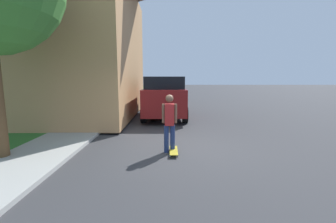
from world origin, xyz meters
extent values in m
plane|color=#333335|center=(0.00, 0.00, 0.00)|extent=(120.00, 120.00, 0.00)
cube|color=#2D6B28|center=(-8.00, 6.00, 0.04)|extent=(10.00, 80.00, 0.08)
cube|color=#9E9E99|center=(-3.60, 6.00, 0.05)|extent=(1.80, 80.00, 0.10)
cube|color=tan|center=(-7.27, 5.45, 3.25)|extent=(10.66, 7.89, 6.34)
cube|color=maroon|center=(-0.38, 5.20, 0.94)|extent=(1.97, 4.63, 1.19)
cube|color=black|center=(-0.38, 5.32, 1.81)|extent=(1.82, 3.61, 0.56)
cylinder|color=black|center=(-1.32, 6.64, 0.38)|extent=(0.24, 0.76, 0.76)
cylinder|color=black|center=(0.57, 6.64, 0.38)|extent=(0.24, 0.76, 0.76)
cylinder|color=black|center=(-1.32, 3.77, 0.38)|extent=(0.24, 0.76, 0.76)
cylinder|color=black|center=(0.57, 3.77, 0.38)|extent=(0.24, 0.76, 0.76)
cube|color=#B7B7BC|center=(-0.80, 13.66, 0.51)|extent=(1.80, 4.25, 0.69)
cube|color=black|center=(-0.80, 13.55, 1.11)|extent=(1.58, 2.21, 0.51)
cylinder|color=black|center=(-1.67, 14.93, 0.31)|extent=(0.20, 0.62, 0.62)
cylinder|color=black|center=(0.06, 14.93, 0.31)|extent=(0.20, 0.62, 0.62)
cylinder|color=black|center=(-1.67, 12.39, 0.31)|extent=(0.20, 0.62, 0.62)
cylinder|color=black|center=(0.06, 12.39, 0.31)|extent=(0.20, 0.62, 0.62)
cylinder|color=navy|center=(-0.26, -0.33, 0.38)|extent=(0.13, 0.13, 0.76)
cylinder|color=navy|center=(-0.09, -0.33, 0.38)|extent=(0.13, 0.13, 0.76)
cube|color=#B22323|center=(-0.17, -0.33, 1.05)|extent=(0.25, 0.20, 0.58)
sphere|color=brown|center=(-0.17, -0.33, 1.49)|extent=(0.21, 0.21, 0.21)
cylinder|color=brown|center=(-0.33, -0.33, 1.09)|extent=(0.09, 0.09, 0.52)
cylinder|color=brown|center=(-0.01, -0.33, 1.09)|extent=(0.09, 0.09, 0.52)
cube|color=#A89323|center=(-0.06, -0.45, 0.09)|extent=(0.22, 0.79, 0.02)
cylinder|color=silver|center=(-0.16, -0.21, 0.03)|extent=(0.03, 0.06, 0.06)
cylinder|color=silver|center=(0.04, -0.21, 0.03)|extent=(0.03, 0.06, 0.06)
cylinder|color=silver|center=(-0.16, -0.70, 0.03)|extent=(0.03, 0.06, 0.06)
cylinder|color=silver|center=(0.04, -0.70, 0.03)|extent=(0.03, 0.06, 0.06)
camera|label=1|loc=(-0.21, -6.31, 2.04)|focal=24.00mm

